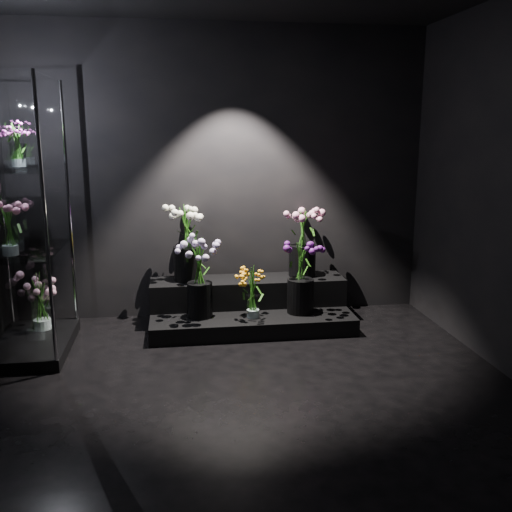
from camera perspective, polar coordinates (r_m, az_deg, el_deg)
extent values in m
plane|color=black|center=(4.02, -0.79, -14.52)|extent=(4.00, 4.00, 0.00)
plane|color=black|center=(5.58, -3.48, 8.17)|extent=(4.00, 0.00, 4.00)
plane|color=black|center=(1.67, 7.87, -2.60)|extent=(4.00, 0.00, 4.00)
cube|color=black|center=(5.42, -0.54, -6.27)|extent=(1.87, 0.83, 0.16)
cube|color=black|center=(5.55, -0.82, -3.56)|extent=(1.87, 0.42, 0.26)
cube|color=black|center=(5.22, -21.37, -8.26)|extent=(0.61, 1.02, 0.10)
cube|color=white|center=(5.00, -22.11, 0.50)|extent=(0.55, 0.96, 0.01)
cube|color=white|center=(4.91, -22.76, 8.05)|extent=(0.55, 0.96, 0.01)
cylinder|color=white|center=(5.17, -0.31, -5.06)|extent=(0.12, 0.12, 0.21)
cylinder|color=black|center=(5.20, -5.63, -4.38)|extent=(0.23, 0.23, 0.32)
cylinder|color=black|center=(5.31, 4.45, -4.00)|extent=(0.24, 0.24, 0.32)
cylinder|color=black|center=(5.46, -6.85, -0.75)|extent=(0.26, 0.26, 0.33)
cylinder|color=black|center=(5.60, 4.64, -0.44)|extent=(0.26, 0.26, 0.31)
cylinder|color=white|center=(4.80, -23.41, 1.39)|extent=(0.13, 0.13, 0.23)
cylinder|color=white|center=(5.02, -22.69, 9.28)|extent=(0.12, 0.12, 0.19)
cylinder|color=white|center=(5.37, -20.62, -5.56)|extent=(0.16, 0.16, 0.26)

